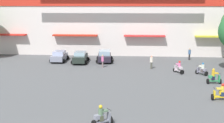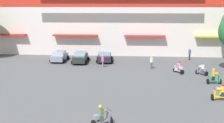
{
  "view_description": "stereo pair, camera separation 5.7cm",
  "coord_description": "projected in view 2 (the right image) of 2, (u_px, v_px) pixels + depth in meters",
  "views": [
    {
      "loc": [
        3.75,
        -14.5,
        8.07
      ],
      "look_at": [
        1.39,
        15.78,
        1.97
      ],
      "focal_mm": 47.32,
      "sensor_mm": 36.0,
      "label": 1
    },
    {
      "loc": [
        3.81,
        -14.5,
        8.07
      ],
      "look_at": [
        1.39,
        15.78,
        1.97
      ],
      "focal_mm": 47.32,
      "sensor_mm": 36.0,
      "label": 2
    }
  ],
  "objects": [
    {
      "name": "scooter_rider_2",
      "position": [
        214.0,
        77.0,
        29.64
      ],
      "size": [
        1.42,
        0.63,
        1.59
      ],
      "color": "black",
      "rests_on": "ground"
    },
    {
      "name": "scooter_rider_6",
      "position": [
        202.0,
        70.0,
        33.29
      ],
      "size": [
        1.31,
        1.39,
        1.45
      ],
      "color": "black",
      "rests_on": "ground"
    },
    {
      "name": "scooter_rider_1",
      "position": [
        102.0,
        117.0,
        19.54
      ],
      "size": [
        1.44,
        1.25,
        1.48
      ],
      "color": "black",
      "rests_on": "ground"
    },
    {
      "name": "pedestrian_2",
      "position": [
        103.0,
        60.0,
        37.03
      ],
      "size": [
        0.44,
        0.44,
        1.65
      ],
      "color": "slate",
      "rests_on": "ground"
    },
    {
      "name": "pedestrian_1",
      "position": [
        152.0,
        61.0,
        36.26
      ],
      "size": [
        0.52,
        0.52,
        1.68
      ],
      "color": "#494A3F",
      "rests_on": "ground"
    },
    {
      "name": "parked_car_2",
      "position": [
        105.0,
        56.0,
        40.67
      ],
      "size": [
        2.56,
        4.12,
        1.58
      ],
      "color": "#241F2B",
      "rests_on": "ground"
    },
    {
      "name": "parked_car_0",
      "position": [
        60.0,
        56.0,
        40.96
      ],
      "size": [
        2.3,
        3.91,
        1.47
      ],
      "color": "gray",
      "rests_on": "ground"
    },
    {
      "name": "pedestrian_0",
      "position": [
        190.0,
        53.0,
        41.94
      ],
      "size": [
        0.5,
        0.5,
        1.67
      ],
      "color": "#262428",
      "rests_on": "ground"
    },
    {
      "name": "ground_plane",
      "position": [
        96.0,
        87.0,
        28.76
      ],
      "size": [
        128.0,
        128.0,
        0.0
      ],
      "primitive_type": "plane",
      "color": "#535558"
    },
    {
      "name": "scooter_rider_0",
      "position": [
        221.0,
        93.0,
        24.62
      ],
      "size": [
        1.45,
        0.55,
        1.47
      ],
      "color": "black",
      "rests_on": "ground"
    },
    {
      "name": "colonial_building",
      "position": [
        113.0,
        1.0,
        49.06
      ],
      "size": [
        41.93,
        14.98,
        19.08
      ],
      "color": "silver",
      "rests_on": "ground"
    },
    {
      "name": "parked_car_1",
      "position": [
        80.0,
        57.0,
        40.01
      ],
      "size": [
        2.34,
        4.06,
        1.52
      ],
      "color": "#222B25",
      "rests_on": "ground"
    },
    {
      "name": "scooter_rider_5",
      "position": [
        179.0,
        68.0,
        34.1
      ],
      "size": [
        1.16,
        1.53,
        1.5
      ],
      "color": "black",
      "rests_on": "ground"
    }
  ]
}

